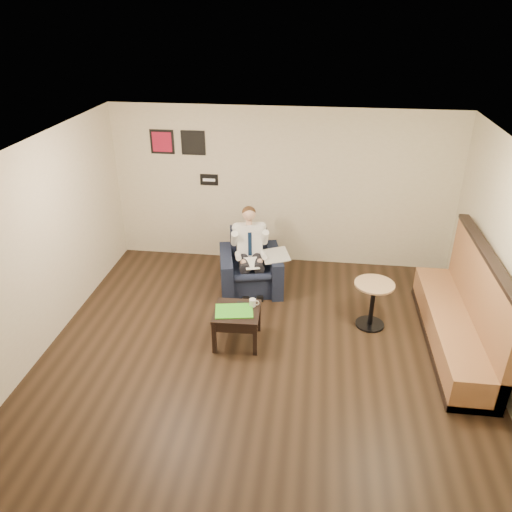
# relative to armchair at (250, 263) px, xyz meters

# --- Properties ---
(ground) EXTENTS (6.00, 6.00, 0.00)m
(ground) POSITION_rel_armchair_xyz_m (0.41, -1.89, -0.48)
(ground) COLOR black
(ground) RESTS_ON ground
(wall_back) EXTENTS (6.00, 0.02, 2.80)m
(wall_back) POSITION_rel_armchair_xyz_m (0.41, 1.11, 0.92)
(wall_back) COLOR beige
(wall_back) RESTS_ON ground
(wall_front) EXTENTS (6.00, 0.02, 2.80)m
(wall_front) POSITION_rel_armchair_xyz_m (0.41, -4.89, 0.92)
(wall_front) COLOR beige
(wall_front) RESTS_ON ground
(wall_left) EXTENTS (0.02, 6.00, 2.80)m
(wall_left) POSITION_rel_armchair_xyz_m (-2.59, -1.89, 0.92)
(wall_left) COLOR beige
(wall_left) RESTS_ON ground
(ceiling) EXTENTS (6.00, 6.00, 0.02)m
(ceiling) POSITION_rel_armchair_xyz_m (0.41, -1.89, 2.32)
(ceiling) COLOR white
(ceiling) RESTS_ON wall_back
(seating_sign) EXTENTS (0.32, 0.02, 0.20)m
(seating_sign) POSITION_rel_armchair_xyz_m (-0.89, 1.10, 1.02)
(seating_sign) COLOR black
(seating_sign) RESTS_ON wall_back
(art_print_left) EXTENTS (0.42, 0.03, 0.42)m
(art_print_left) POSITION_rel_armchair_xyz_m (-1.69, 1.10, 1.67)
(art_print_left) COLOR #A81431
(art_print_left) RESTS_ON wall_back
(art_print_right) EXTENTS (0.42, 0.03, 0.42)m
(art_print_right) POSITION_rel_armchair_xyz_m (-1.14, 1.10, 1.67)
(art_print_right) COLOR black
(art_print_right) RESTS_ON wall_back
(armchair) EXTENTS (1.18, 1.18, 0.95)m
(armchair) POSITION_rel_armchair_xyz_m (0.00, 0.00, 0.00)
(armchair) COLOR black
(armchair) RESTS_ON ground
(seated_man) EXTENTS (0.81, 1.05, 1.31)m
(seated_man) POSITION_rel_armchair_xyz_m (0.03, -0.12, 0.18)
(seated_man) COLOR white
(seated_man) RESTS_ON armchair
(lap_papers) EXTENTS (0.30, 0.36, 0.01)m
(lap_papers) POSITION_rel_armchair_xyz_m (0.05, -0.22, 0.11)
(lap_papers) COLOR white
(lap_papers) RESTS_ON seated_man
(newspaper) EXTENTS (0.54, 0.61, 0.01)m
(newspaper) POSITION_rel_armchair_xyz_m (0.41, -0.01, 0.17)
(newspaper) COLOR silver
(newspaper) RESTS_ON armchair
(side_table) EXTENTS (0.65, 0.65, 0.51)m
(side_table) POSITION_rel_armchair_xyz_m (0.02, -1.49, -0.22)
(side_table) COLOR black
(side_table) RESTS_ON ground
(green_folder) EXTENTS (0.57, 0.45, 0.01)m
(green_folder) POSITION_rel_armchair_xyz_m (-0.02, -1.52, 0.04)
(green_folder) COLOR green
(green_folder) RESTS_ON side_table
(coffee_mug) EXTENTS (0.10, 0.10, 0.11)m
(coffee_mug) POSITION_rel_armchair_xyz_m (0.22, -1.35, 0.09)
(coffee_mug) COLOR white
(coffee_mug) RESTS_ON side_table
(smartphone) EXTENTS (0.17, 0.10, 0.01)m
(smartphone) POSITION_rel_armchair_xyz_m (0.07, -1.31, 0.04)
(smartphone) COLOR black
(smartphone) RESTS_ON side_table
(banquette) EXTENTS (0.66, 2.75, 1.41)m
(banquette) POSITION_rel_armchair_xyz_m (3.00, -1.18, 0.23)
(banquette) COLOR #9B643C
(banquette) RESTS_ON ground
(cafe_table) EXTENTS (0.65, 0.65, 0.72)m
(cafe_table) POSITION_rel_armchair_xyz_m (1.92, -0.85, -0.12)
(cafe_table) COLOR tan
(cafe_table) RESTS_ON ground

